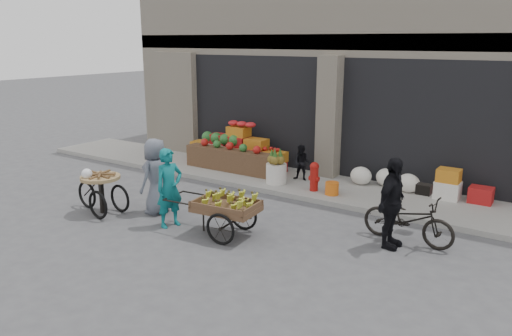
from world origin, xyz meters
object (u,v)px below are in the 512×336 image
Objects in this scene: bicycle at (408,219)px; cyclist at (392,203)px; seated_person at (302,163)px; banana_cart at (224,205)px; pineapple_bin at (276,173)px; vendor_woman at (169,188)px; orange_bucket at (332,188)px; tricycle_cart at (101,188)px; vendor_grey at (156,176)px; fire_hydrant at (314,175)px.

bicycle is 1.03× the size of cyclist.
seated_person is 3.91m from banana_cart.
vendor_woman reaches higher than pineapple_bin.
tricycle_cart reaches higher than orange_bucket.
vendor_woman is (-1.95, -3.39, 0.53)m from orange_bucket.
bicycle is (4.23, 1.83, -0.35)m from vendor_woman.
cyclist is at bearing 98.85° from vendor_grey.
fire_hydrant is at bearing 174.29° from orange_bucket.
seated_person is 4.15m from bicycle.
vendor_woman is at bearing -119.95° from orange_bucket.
bicycle is at bearing -42.97° from seated_person.
orange_bucket is at bearing 134.28° from vendor_grey.
cyclist is (3.68, -2.06, 0.46)m from pineapple_bin.
orange_bucket is 2.77m from bicycle.
pineapple_bin is at bearing 70.15° from bicycle.
tricycle_cart is (-3.23, -3.69, 0.06)m from fire_hydrant.
cyclist is at bearing -37.89° from fire_hydrant.
pineapple_bin is 1.11m from fire_hydrant.
tricycle_cart is (-2.99, -0.46, -0.06)m from banana_cart.
cyclist is (5.81, 1.69, 0.27)m from tricycle_cart.
orange_bucket is 0.20× the size of vendor_woman.
orange_bucket is 3.95m from vendor_woman.
pineapple_bin is 0.32× the size of vendor_grey.
vendor_woman is at bearing -175.84° from banana_cart.
orange_bucket is 5.22m from tricycle_cart.
bicycle reaches higher than pineapple_bin.
seated_person is 0.56× the size of cyclist.
tricycle_cart reaches higher than bicycle.
seated_person reaches higher than fire_hydrant.
vendor_grey is (-1.14, -3.06, 0.45)m from pineapple_bin.
bicycle is at bearing 22.99° from tricycle_cart.
vendor_woman is 4.28m from cyclist.
pineapple_bin is 3.40m from banana_cart.
fire_hydrant is 3.24m from banana_cart.
orange_bucket is (0.50, -0.05, -0.23)m from fire_hydrant.
seated_person is at bearing 91.21° from banana_cart.
tricycle_cart is (-2.53, -4.34, -0.02)m from seated_person.
bicycle is (5.02, 1.40, -0.37)m from vendor_grey.
tricycle_cart reaches higher than fire_hydrant.
cyclist is (2.58, -2.01, 0.33)m from fire_hydrant.
pineapple_bin is at bearing 64.07° from cyclist.
cyclist is (3.28, -2.66, 0.25)m from seated_person.
vendor_woman reaches higher than orange_bucket.
vendor_woman reaches higher than bicycle.
pineapple_bin is 0.25× the size of banana_cart.
orange_bucket is 4.07m from vendor_grey.
banana_cart is at bearing 116.73° from cyclist.
banana_cart is at bearing -75.35° from pineapple_bin.
banana_cart is 1.24m from vendor_woman.
banana_cart is at bearing -65.25° from vendor_woman.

